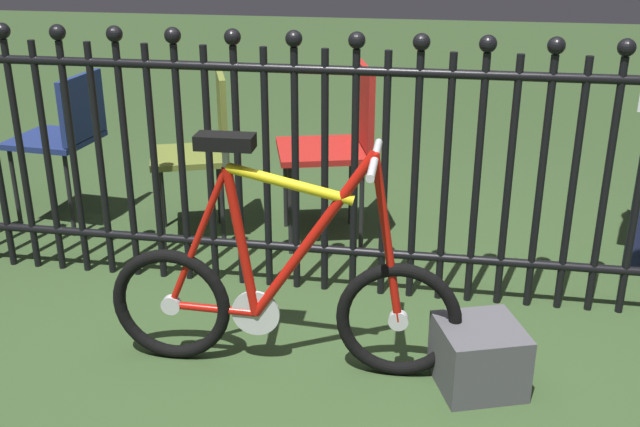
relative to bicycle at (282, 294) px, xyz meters
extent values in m
plane|color=#314925|center=(0.22, -0.01, -0.30)|extent=(20.00, 20.00, 0.00)
cylinder|color=black|center=(-1.35, 0.64, 0.24)|extent=(0.03, 0.03, 1.08)
sphere|color=black|center=(-1.35, 0.64, 0.81)|extent=(0.07, 0.07, 0.07)
cylinder|color=black|center=(-1.22, 0.64, 0.24)|extent=(0.03, 0.03, 1.08)
cylinder|color=black|center=(-1.09, 0.64, 0.24)|extent=(0.03, 0.03, 1.08)
sphere|color=black|center=(-1.09, 0.64, 0.81)|extent=(0.07, 0.07, 0.07)
cylinder|color=black|center=(-0.96, 0.64, 0.24)|extent=(0.03, 0.03, 1.08)
cylinder|color=black|center=(-0.84, 0.64, 0.24)|extent=(0.03, 0.03, 1.08)
sphere|color=black|center=(-0.84, 0.64, 0.81)|extent=(0.07, 0.07, 0.07)
cylinder|color=black|center=(-0.71, 0.64, 0.24)|extent=(0.03, 0.03, 1.08)
cylinder|color=black|center=(-0.58, 0.64, 0.24)|extent=(0.03, 0.03, 1.08)
sphere|color=black|center=(-0.58, 0.64, 0.81)|extent=(0.07, 0.07, 0.07)
cylinder|color=black|center=(-0.46, 0.64, 0.24)|extent=(0.03, 0.03, 1.08)
cylinder|color=black|center=(-0.33, 0.64, 0.24)|extent=(0.03, 0.03, 1.08)
sphere|color=black|center=(-0.33, 0.64, 0.81)|extent=(0.07, 0.07, 0.07)
cylinder|color=black|center=(-0.20, 0.64, 0.24)|extent=(0.03, 0.03, 1.08)
cylinder|color=black|center=(-0.07, 0.64, 0.24)|extent=(0.03, 0.03, 1.08)
sphere|color=black|center=(-0.07, 0.64, 0.81)|extent=(0.07, 0.07, 0.07)
cylinder|color=black|center=(0.05, 0.64, 0.24)|extent=(0.03, 0.03, 1.08)
cylinder|color=black|center=(0.18, 0.64, 0.24)|extent=(0.03, 0.03, 1.08)
sphere|color=black|center=(0.18, 0.64, 0.81)|extent=(0.07, 0.07, 0.07)
cylinder|color=black|center=(0.31, 0.64, 0.24)|extent=(0.03, 0.03, 1.08)
cylinder|color=black|center=(0.43, 0.64, 0.24)|extent=(0.03, 0.03, 1.08)
sphere|color=black|center=(0.43, 0.64, 0.81)|extent=(0.07, 0.07, 0.07)
cylinder|color=black|center=(0.56, 0.64, 0.24)|extent=(0.03, 0.03, 1.08)
cylinder|color=black|center=(0.69, 0.64, 0.24)|extent=(0.03, 0.03, 1.08)
sphere|color=black|center=(0.69, 0.64, 0.81)|extent=(0.07, 0.07, 0.07)
cylinder|color=black|center=(0.82, 0.64, 0.24)|extent=(0.03, 0.03, 1.08)
cylinder|color=black|center=(0.94, 0.64, 0.24)|extent=(0.03, 0.03, 1.08)
sphere|color=black|center=(0.94, 0.64, 0.81)|extent=(0.07, 0.07, 0.07)
cylinder|color=black|center=(1.07, 0.64, 0.24)|extent=(0.03, 0.03, 1.08)
cylinder|color=black|center=(1.20, 0.64, 0.24)|extent=(0.03, 0.03, 1.08)
sphere|color=black|center=(1.20, 0.64, 0.81)|extent=(0.07, 0.07, 0.07)
cylinder|color=black|center=(1.33, 0.64, 0.24)|extent=(0.03, 0.03, 1.08)
cylinder|color=black|center=(0.22, 0.64, -0.11)|extent=(4.65, 0.04, 0.04)
cylinder|color=black|center=(0.22, 0.64, 0.69)|extent=(4.65, 0.04, 0.04)
torus|color=black|center=(-0.42, -0.01, -0.08)|extent=(0.45, 0.06, 0.45)
cylinder|color=silver|center=(-0.42, -0.01, -0.08)|extent=(0.07, 0.03, 0.07)
torus|color=black|center=(0.42, 0.01, -0.08)|extent=(0.45, 0.06, 0.45)
cylinder|color=silver|center=(0.42, 0.01, -0.08)|extent=(0.07, 0.03, 0.07)
cylinder|color=red|center=(0.11, 0.00, 0.23)|extent=(0.45, 0.05, 0.65)
cylinder|color=yellow|center=(0.04, 0.00, 0.42)|extent=(0.45, 0.05, 0.14)
cylinder|color=red|center=(-0.14, 0.00, 0.19)|extent=(0.12, 0.04, 0.57)
cylinder|color=red|center=(-0.26, -0.01, -0.08)|extent=(0.32, 0.04, 0.04)
cylinder|color=red|center=(-0.30, -0.01, 0.20)|extent=(0.26, 0.03, 0.56)
cylinder|color=red|center=(0.37, 0.01, 0.23)|extent=(0.13, 0.03, 0.62)
cylinder|color=silver|center=(0.32, 0.01, 0.53)|extent=(0.03, 0.03, 0.02)
cylinder|color=silver|center=(0.32, 0.01, 0.52)|extent=(0.04, 0.40, 0.03)
cylinder|color=silver|center=(-0.18, -0.01, 0.51)|extent=(0.03, 0.03, 0.07)
cube|color=black|center=(-0.18, -0.01, 0.56)|extent=(0.20, 0.10, 0.05)
cylinder|color=silver|center=(-0.10, 0.00, -0.09)|extent=(0.18, 0.02, 0.18)
cylinder|color=black|center=(-0.17, 0.98, -0.07)|extent=(0.02, 0.02, 0.46)
cylinder|color=black|center=(-0.27, 1.32, -0.07)|extent=(0.02, 0.02, 0.46)
cylinder|color=black|center=(0.17, 1.08, -0.07)|extent=(0.02, 0.02, 0.46)
cylinder|color=black|center=(0.07, 1.42, -0.07)|extent=(0.02, 0.02, 0.46)
cube|color=#A51E19|center=(-0.05, 1.20, 0.18)|extent=(0.54, 0.54, 0.03)
cube|color=#A51E19|center=(0.15, 1.26, 0.40)|extent=(0.14, 0.41, 0.39)
cylinder|color=black|center=(-1.66, 1.04, -0.07)|extent=(0.02, 0.02, 0.45)
cylinder|color=black|center=(-1.63, 1.36, -0.07)|extent=(0.02, 0.02, 0.45)
cylinder|color=black|center=(-1.34, 1.01, -0.07)|extent=(0.02, 0.02, 0.45)
cylinder|color=black|center=(-1.31, 1.33, -0.07)|extent=(0.02, 0.02, 0.45)
cube|color=navy|center=(-1.49, 1.19, 0.17)|extent=(0.44, 0.44, 0.03)
cube|color=navy|center=(-1.30, 1.17, 0.35)|extent=(0.07, 0.38, 0.33)
cylinder|color=black|center=(-0.81, 0.92, -0.09)|extent=(0.02, 0.02, 0.42)
cylinder|color=black|center=(-0.92, 1.20, -0.09)|extent=(0.02, 0.02, 0.42)
cylinder|color=black|center=(-0.53, 1.02, -0.09)|extent=(0.02, 0.02, 0.42)
cylinder|color=black|center=(-0.63, 1.31, -0.09)|extent=(0.02, 0.02, 0.42)
cube|color=olive|center=(-0.72, 1.11, 0.14)|extent=(0.48, 0.48, 0.03)
cube|color=olive|center=(-0.55, 1.17, 0.36)|extent=(0.15, 0.35, 0.39)
cube|color=#4C4C51|center=(0.71, -0.01, -0.18)|extent=(0.36, 0.36, 0.24)
camera|label=1|loc=(0.54, -2.35, 1.28)|focal=42.13mm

